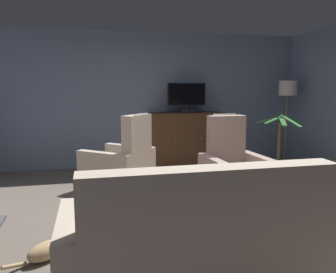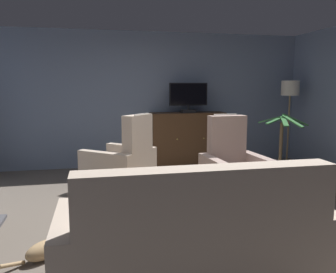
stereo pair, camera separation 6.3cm
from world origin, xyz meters
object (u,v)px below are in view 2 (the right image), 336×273
(tv_cabinet, at_px, (187,141))
(television, at_px, (188,97))
(folded_newspaper, at_px, (159,185))
(armchair_by_fireplace, at_px, (122,166))
(potted_plant_tall_palm_by_window, at_px, (280,164))
(cat, at_px, (48,248))
(tv_remote, at_px, (144,183))
(armchair_in_far_corner, at_px, (236,177))
(coffee_table, at_px, (149,188))
(floor_lamp, at_px, (290,98))
(sofa_floral, at_px, (196,249))

(tv_cabinet, xyz_separation_m, television, (-0.00, -0.05, 0.87))
(tv_cabinet, relative_size, folded_newspaper, 4.85)
(tv_cabinet, height_order, armchair_by_fireplace, armchair_by_fireplace)
(television, xyz_separation_m, armchair_by_fireplace, (-1.39, -1.14, -1.04))
(potted_plant_tall_palm_by_window, xyz_separation_m, cat, (-3.61, -2.15, -0.15))
(tv_cabinet, bearing_deg, cat, -124.15)
(tv_remote, xyz_separation_m, folded_newspaper, (0.16, -0.11, -0.01))
(armchair_in_far_corner, distance_m, potted_plant_tall_palm_by_window, 1.62)
(coffee_table, distance_m, tv_remote, 0.09)
(armchair_by_fireplace, distance_m, floor_lamp, 3.63)
(television, distance_m, sofa_floral, 4.30)
(television, xyz_separation_m, potted_plant_tall_palm_by_window, (1.37, -1.09, -1.14))
(armchair_by_fireplace, bearing_deg, tv_cabinet, 40.73)
(tv_remote, distance_m, potted_plant_tall_palm_by_window, 3.00)
(coffee_table, xyz_separation_m, folded_newspaper, (0.11, -0.09, 0.06))
(television, distance_m, armchair_in_far_corner, 2.35)
(television, relative_size, armchair_by_fireplace, 0.60)
(folded_newspaper, bearing_deg, tv_remote, 165.69)
(tv_remote, relative_size, armchair_by_fireplace, 0.14)
(television, height_order, sofa_floral, television)
(sofa_floral, height_order, potted_plant_tall_palm_by_window, potted_plant_tall_palm_by_window)
(tv_remote, relative_size, folded_newspaper, 0.57)
(tv_remote, distance_m, cat, 1.27)
(armchair_by_fireplace, distance_m, potted_plant_tall_palm_by_window, 2.76)
(tv_cabinet, bearing_deg, potted_plant_tall_palm_by_window, -39.90)
(tv_remote, bearing_deg, potted_plant_tall_palm_by_window, 14.72)
(television, relative_size, armchair_in_far_corner, 0.63)
(armchair_by_fireplace, bearing_deg, coffee_table, -81.77)
(folded_newspaper, xyz_separation_m, armchair_in_far_corner, (1.18, 0.56, -0.11))
(armchair_by_fireplace, bearing_deg, floor_lamp, 14.20)
(armchair_in_far_corner, bearing_deg, tv_remote, -161.39)
(tv_cabinet, bearing_deg, armchair_in_far_corner, -87.11)
(tv_cabinet, relative_size, tv_remote, 8.56)
(potted_plant_tall_palm_by_window, relative_size, floor_lamp, 0.66)
(sofa_floral, relative_size, floor_lamp, 1.23)
(sofa_floral, distance_m, cat, 1.45)
(tv_remote, distance_m, floor_lamp, 4.04)
(folded_newspaper, bearing_deg, armchair_by_fireplace, 121.64)
(armchair_in_far_corner, bearing_deg, sofa_floral, -120.80)
(armchair_by_fireplace, bearing_deg, tv_remote, -83.89)
(armchair_by_fireplace, xyz_separation_m, floor_lamp, (3.38, 0.85, 1.02))
(television, bearing_deg, sofa_floral, -104.49)
(coffee_table, bearing_deg, armchair_by_fireplace, 98.23)
(tv_remote, bearing_deg, sofa_floral, -97.20)
(armchair_in_far_corner, height_order, armchair_by_fireplace, armchair_in_far_corner)
(television, bearing_deg, armchair_in_far_corner, -87.04)
(tv_cabinet, height_order, television, television)
(folded_newspaper, xyz_separation_m, floor_lamp, (3.06, 2.38, 0.90))
(armchair_by_fireplace, height_order, cat, armchair_by_fireplace)
(armchair_in_far_corner, xyz_separation_m, armchair_by_fireplace, (-1.50, 0.96, -0.00))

